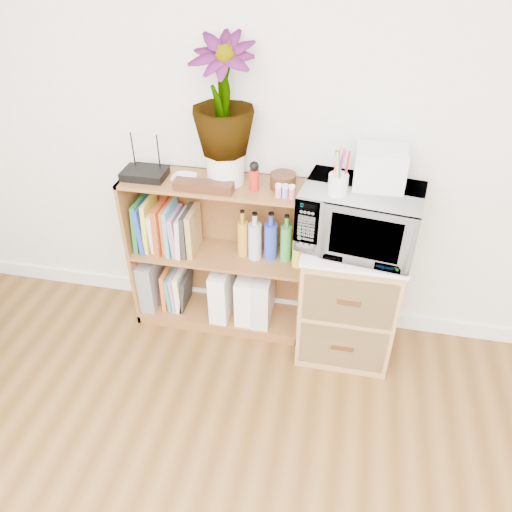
# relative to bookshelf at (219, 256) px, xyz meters

# --- Properties ---
(skirting_board) EXTENTS (4.00, 0.02, 0.10)m
(skirting_board) POSITION_rel_bookshelf_xyz_m (0.35, 0.14, -0.42)
(skirting_board) COLOR white
(skirting_board) RESTS_ON ground
(bookshelf) EXTENTS (1.00, 0.30, 0.95)m
(bookshelf) POSITION_rel_bookshelf_xyz_m (0.00, 0.00, 0.00)
(bookshelf) COLOR brown
(bookshelf) RESTS_ON ground
(wicker_unit) EXTENTS (0.50, 0.45, 0.70)m
(wicker_unit) POSITION_rel_bookshelf_xyz_m (0.75, -0.08, -0.12)
(wicker_unit) COLOR #9E7542
(wicker_unit) RESTS_ON ground
(microwave) EXTENTS (0.61, 0.46, 0.31)m
(microwave) POSITION_rel_bookshelf_xyz_m (0.75, -0.08, 0.40)
(microwave) COLOR silver
(microwave) RESTS_ON wicker_unit
(pen_cup) EXTENTS (0.09, 0.09, 0.10)m
(pen_cup) POSITION_rel_bookshelf_xyz_m (0.63, -0.15, 0.61)
(pen_cup) COLOR silver
(pen_cup) RESTS_ON microwave
(small_appliance) EXTENTS (0.23, 0.19, 0.18)m
(small_appliance) POSITION_rel_bookshelf_xyz_m (0.81, -0.03, 0.65)
(small_appliance) COLOR silver
(small_appliance) RESTS_ON microwave
(router) EXTENTS (0.23, 0.16, 0.04)m
(router) POSITION_rel_bookshelf_xyz_m (-0.37, -0.02, 0.50)
(router) COLOR black
(router) RESTS_ON bookshelf
(white_bowl) EXTENTS (0.13, 0.13, 0.03)m
(white_bowl) POSITION_rel_bookshelf_xyz_m (-0.15, -0.03, 0.49)
(white_bowl) COLOR silver
(white_bowl) RESTS_ON bookshelf
(plant_pot) EXTENTS (0.19, 0.19, 0.16)m
(plant_pot) POSITION_rel_bookshelf_xyz_m (0.05, 0.02, 0.56)
(plant_pot) COLOR silver
(plant_pot) RESTS_ON bookshelf
(potted_plant) EXTENTS (0.31, 0.31, 0.56)m
(potted_plant) POSITION_rel_bookshelf_xyz_m (0.05, 0.02, 0.91)
(potted_plant) COLOR #2D702E
(potted_plant) RESTS_ON plant_pot
(trinket_box) EXTENTS (0.30, 0.08, 0.05)m
(trinket_box) POSITION_rel_bookshelf_xyz_m (-0.03, -0.10, 0.50)
(trinket_box) COLOR #361C0E
(trinket_box) RESTS_ON bookshelf
(kokeshi_doll) EXTENTS (0.05, 0.05, 0.11)m
(kokeshi_doll) POSITION_rel_bookshelf_xyz_m (0.22, -0.04, 0.53)
(kokeshi_doll) COLOR #B21F15
(kokeshi_doll) RESTS_ON bookshelf
(wooden_bowl) EXTENTS (0.13, 0.13, 0.08)m
(wooden_bowl) POSITION_rel_bookshelf_xyz_m (0.35, 0.01, 0.51)
(wooden_bowl) COLOR #321B0D
(wooden_bowl) RESTS_ON bookshelf
(paint_jars) EXTENTS (0.11, 0.04, 0.06)m
(paint_jars) POSITION_rel_bookshelf_xyz_m (0.38, -0.09, 0.50)
(paint_jars) COLOR pink
(paint_jars) RESTS_ON bookshelf
(file_box) EXTENTS (0.10, 0.26, 0.32)m
(file_box) POSITION_rel_bookshelf_xyz_m (-0.44, 0.00, -0.24)
(file_box) COLOR slate
(file_box) RESTS_ON bookshelf
(magazine_holder_left) EXTENTS (0.10, 0.26, 0.33)m
(magazine_holder_left) POSITION_rel_bookshelf_xyz_m (0.01, -0.01, -0.24)
(magazine_holder_left) COLOR white
(magazine_holder_left) RESTS_ON bookshelf
(magazine_holder_mid) EXTENTS (0.10, 0.25, 0.31)m
(magazine_holder_mid) POSITION_rel_bookshelf_xyz_m (0.16, -0.01, -0.25)
(magazine_holder_mid) COLOR white
(magazine_holder_mid) RESTS_ON bookshelf
(magazine_holder_right) EXTENTS (0.10, 0.26, 0.32)m
(magazine_holder_right) POSITION_rel_bookshelf_xyz_m (0.26, -0.01, -0.24)
(magazine_holder_right) COLOR silver
(magazine_holder_right) RESTS_ON bookshelf
(cookbooks) EXTENTS (0.34, 0.20, 0.31)m
(cookbooks) POSITION_rel_bookshelf_xyz_m (-0.30, 0.00, 0.16)
(cookbooks) COLOR #1B662B
(cookbooks) RESTS_ON bookshelf
(liquor_bottles) EXTENTS (0.38, 0.07, 0.30)m
(liquor_bottles) POSITION_rel_bookshelf_xyz_m (0.30, -0.00, 0.17)
(liquor_bottles) COLOR #C18824
(liquor_bottles) RESTS_ON bookshelf
(lower_books) EXTENTS (0.16, 0.19, 0.26)m
(lower_books) POSITION_rel_bookshelf_xyz_m (-0.28, 0.00, -0.28)
(lower_books) COLOR #C16022
(lower_books) RESTS_ON bookshelf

